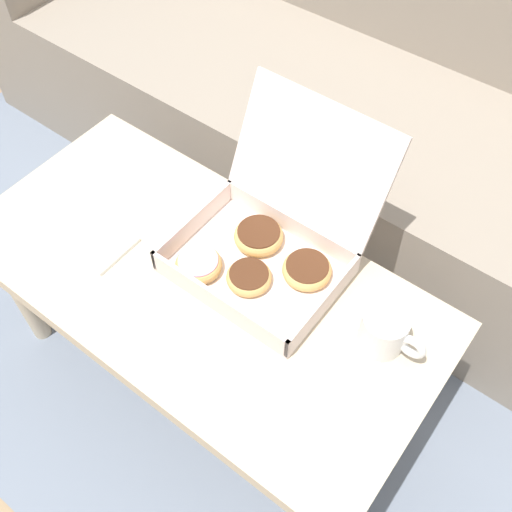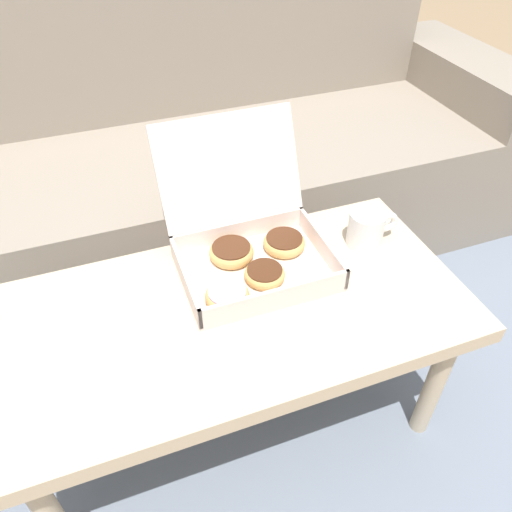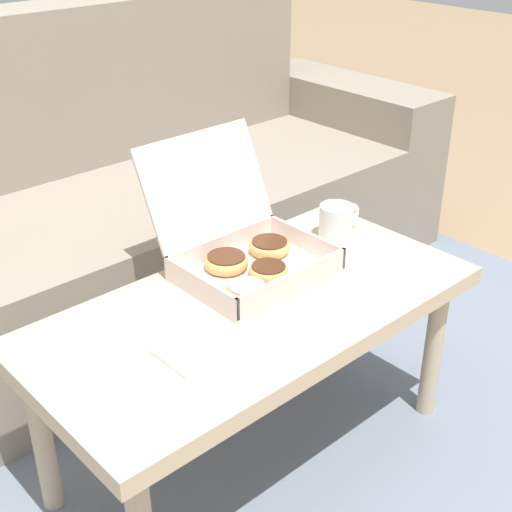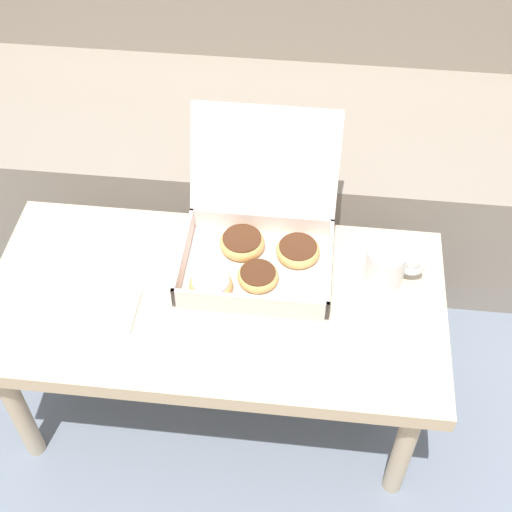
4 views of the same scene
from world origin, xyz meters
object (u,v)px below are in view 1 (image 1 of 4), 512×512
coffee_table (201,292)px  coffee_mug (385,332)px  couch (389,114)px  pastry_box (266,242)px

coffee_table → coffee_mug: 0.38m
couch → pastry_box: 0.70m
couch → coffee_table: 0.80m
couch → coffee_mug: (0.36, -0.71, 0.17)m
coffee_table → pastry_box: size_ratio=2.81×
pastry_box → couch: bearing=96.4°
pastry_box → coffee_mug: size_ratio=2.78×
coffee_table → pastry_box: pastry_box is taller
couch → coffee_table: bearing=-90.0°
pastry_box → coffee_mug: bearing=-5.7°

